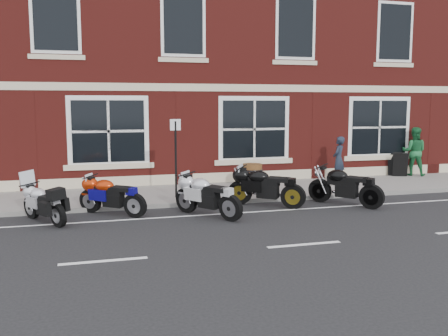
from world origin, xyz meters
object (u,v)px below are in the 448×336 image
Objects in this scene: moto_sport_black at (265,186)px; pedestrian_right at (414,151)px; a_board_sign at (398,164)px; pedestrian_left at (339,159)px; barrel_planter at (252,176)px; moto_sport_silver at (207,195)px; moto_touring_silver at (44,202)px; moto_naked_black at (344,185)px; parking_sign at (176,153)px; moto_sport_red at (111,195)px.

pedestrian_right is at bearing -25.69° from moto_sport_black.
a_board_sign is at bearing -23.46° from moto_sport_black.
pedestrian_left reaches higher than barrel_planter.
pedestrian_right reaches higher than moto_sport_silver.
moto_sport_silver is 2.09× the size of a_board_sign.
moto_sport_silver reaches higher than barrel_planter.
moto_sport_black reaches higher than barrel_planter.
pedestrian_left is at bearing -144.82° from a_board_sign.
moto_touring_silver is at bearing -140.25° from a_board_sign.
moto_touring_silver is 1.03× the size of pedestrian_left.
moto_naked_black is at bearing 72.82° from pedestrian_right.
moto_sport_silver is at bearing 60.32° from pedestrian_right.
moto_naked_black is 4.92m from parking_sign.
moto_naked_black is 3.42m from barrel_planter.
parking_sign reaches higher than moto_sport_red.
barrel_planter is at bearing 43.29° from pedestrian_right.
pedestrian_left is at bearing -30.73° from moto_sport_red.
pedestrian_left is 2.07× the size of barrel_planter.
pedestrian_left is at bearing 28.21° from moto_naked_black.
moto_sport_silver is 4.08m from moto_naked_black.
a_board_sign is 1.17× the size of barrel_planter.
moto_sport_black is 1.15× the size of pedestrian_left.
barrel_planter is at bearing -148.63° from a_board_sign.
moto_sport_silver is (2.34, -0.86, 0.03)m from moto_sport_red.
moto_naked_black is 5.83m from a_board_sign.
a_board_sign is at bearing 8.22° from barrel_planter.
moto_touring_silver is 8.04m from moto_naked_black.
moto_touring_silver is 0.90× the size of moto_sport_black.
moto_sport_silver is 4.01m from barrel_planter.
moto_touring_silver is 5.84m from moto_sport_black.
a_board_sign is (6.61, 3.35, -0.01)m from moto_sport_black.
moto_touring_silver is at bearing 51.67° from pedestrian_right.
a_board_sign reaches higher than moto_sport_red.
moto_touring_silver is 0.72× the size of parking_sign.
moto_naked_black is 1.20× the size of pedestrian_left.
moto_naked_black is at bearing -32.68° from moto_touring_silver.
pedestrian_left reaches higher than moto_sport_red.
moto_sport_red is 11.30m from a_board_sign.
moto_sport_red is 4.20m from moto_sport_black.
pedestrian_right is 2.40× the size of barrel_planter.
moto_sport_black is 2.79m from parking_sign.
moto_touring_silver is 12.98m from a_board_sign.
barrel_planter is at bearing 10.61° from parking_sign.
pedestrian_left is (5.63, 3.56, 0.35)m from moto_sport_silver.
moto_sport_red is at bearing 51.92° from pedestrian_right.
pedestrian_right reaches higher than moto_sport_red.
moto_sport_black is 0.80× the size of parking_sign.
pedestrian_left reaches higher than moto_sport_silver.
moto_touring_silver is at bearing 139.64° from moto_sport_silver.
moto_naked_black reaches higher than barrel_planter.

